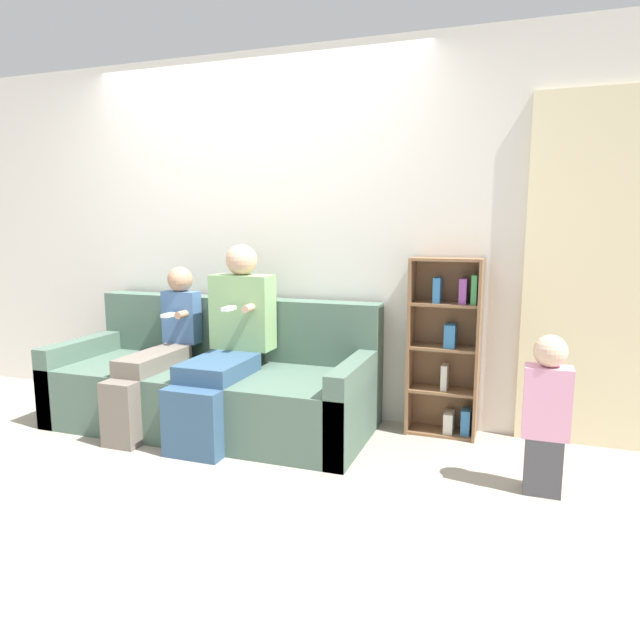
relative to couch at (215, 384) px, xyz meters
The scene contains 8 objects.
ground_plane 0.64m from the couch, 80.07° to the right, with size 14.00×14.00×0.00m, color #9E9384.
back_wall 1.11m from the couch, 78.28° to the left, with size 10.00×0.06×2.55m.
curtain_panel 2.50m from the couch, 10.36° to the left, with size 0.77×0.04×2.14m.
couch is the anchor object (origin of this frame).
adult_seated 0.40m from the couch, 33.46° to the right, with size 0.42×0.84×1.23m.
child_seated 0.45m from the couch, 155.31° to the right, with size 0.26×0.86×1.07m.
toddler_standing 2.13m from the couch, ahead, with size 0.23×0.16×0.82m.
bookshelf 1.58m from the couch, 13.14° to the left, with size 0.45×0.23×1.15m.
Camera 1 is at (1.84, -2.76, 1.35)m, focal length 32.00 mm.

